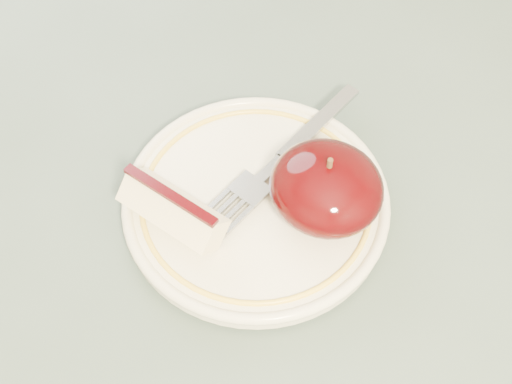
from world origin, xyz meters
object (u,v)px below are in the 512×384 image
Objects in this scene: table at (161,220)px; plate at (256,202)px; apple_half at (326,188)px; fork at (281,160)px.

table is 0.14m from plate.
table is 0.20m from apple_half.
apple_half is at bearing -102.09° from fork.
apple_half is at bearing 28.72° from plate.
apple_half is (0.05, 0.02, 0.03)m from plate.
plate is (0.10, 0.02, 0.10)m from table.
table is 0.15m from fork.
apple_half is 0.06m from fork.
plate is 2.41× the size of apple_half.
fork is at bearing 97.24° from plate.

